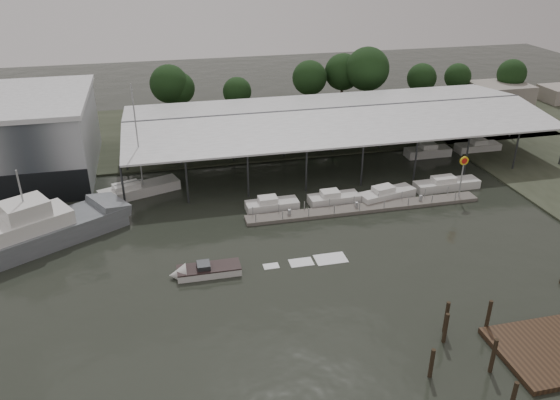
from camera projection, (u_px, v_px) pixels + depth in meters
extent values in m
plane|color=black|center=(253.00, 273.00, 51.47)|extent=(200.00, 200.00, 0.00)
cube|color=#3B4131|center=(206.00, 131.00, 88.18)|extent=(140.00, 30.00, 0.30)
cube|color=#2E3033|center=(335.00, 108.00, 76.48)|extent=(58.00, 0.40, 0.30)
cylinder|color=#2E3033|center=(123.00, 187.00, 62.25)|extent=(0.24, 0.24, 5.50)
cylinder|color=#2E3033|center=(127.00, 125.00, 82.38)|extent=(0.24, 0.24, 5.50)
cylinder|color=#2E3033|center=(472.00, 101.00, 94.22)|extent=(0.24, 0.24, 5.50)
cube|color=#605A54|center=(365.00, 208.00, 63.20)|extent=(28.00, 2.00, 0.40)
cylinder|color=#949799|center=(256.00, 219.00, 59.49)|extent=(0.10, 0.10, 1.20)
cylinder|color=#949799|center=(463.00, 189.00, 66.37)|extent=(0.10, 0.10, 1.20)
cube|color=#949799|center=(357.00, 205.00, 62.77)|extent=(0.30, 0.30, 0.70)
cylinder|color=#949799|center=(461.00, 180.00, 64.64)|extent=(0.16, 0.16, 5.00)
cylinder|color=yellow|center=(464.00, 161.00, 63.54)|extent=(1.10, 0.12, 1.10)
cylinder|color=red|center=(465.00, 161.00, 63.48)|extent=(0.70, 0.05, 0.70)
cube|color=gray|center=(500.00, 94.00, 101.20)|extent=(10.00, 8.00, 4.00)
cube|color=slate|center=(42.00, 236.00, 55.92)|extent=(17.26, 12.85, 2.40)
cube|color=slate|center=(108.00, 205.00, 60.11)|extent=(5.20, 5.73, 1.81)
cube|color=silver|center=(28.00, 224.00, 54.50)|extent=(9.00, 7.57, 1.80)
cube|color=silver|center=(25.00, 209.00, 53.75)|extent=(5.31, 5.09, 1.61)
cylinder|color=#949799|center=(20.00, 187.00, 52.70)|extent=(0.18, 0.18, 3.50)
cube|color=silver|center=(140.00, 190.00, 66.82)|extent=(10.00, 5.62, 1.40)
cube|color=silver|center=(127.00, 187.00, 65.69)|extent=(3.51, 2.71, 0.80)
cylinder|color=#949799|center=(137.00, 137.00, 64.06)|extent=(0.16, 0.16, 12.62)
cylinder|color=#949799|center=(128.00, 182.00, 65.61)|extent=(3.35, 1.26, 0.12)
cube|color=silver|center=(209.00, 271.00, 51.13)|extent=(5.93, 2.03, 0.90)
cone|color=silver|center=(178.00, 275.00, 50.55)|extent=(1.61, 2.01, 2.00)
cube|color=black|center=(209.00, 267.00, 50.96)|extent=(5.93, 2.09, 0.12)
cube|color=#2E3033|center=(204.00, 266.00, 50.75)|extent=(1.21, 1.41, 0.50)
cube|color=white|center=(271.00, 266.00, 52.47)|extent=(2.30, 1.50, 0.04)
cube|color=white|center=(301.00, 262.00, 53.07)|extent=(3.10, 2.00, 0.04)
cube|color=white|center=(331.00, 259.00, 53.68)|extent=(3.90, 2.50, 0.04)
cube|color=silver|center=(272.00, 206.00, 63.10)|extent=(6.15, 2.36, 1.10)
cube|color=silver|center=(268.00, 200.00, 62.65)|extent=(2.17, 1.66, 0.70)
cube|color=silver|center=(334.00, 199.00, 64.61)|extent=(6.11, 2.42, 1.10)
cube|color=silver|center=(330.00, 194.00, 64.16)|extent=(2.17, 1.68, 0.70)
cube|color=silver|center=(387.00, 195.00, 65.70)|extent=(7.41, 3.75, 1.10)
cube|color=silver|center=(383.00, 189.00, 65.25)|extent=(2.78, 2.13, 0.70)
cube|color=silver|center=(446.00, 185.00, 68.31)|extent=(8.38, 2.42, 1.10)
cube|color=silver|center=(444.00, 179.00, 67.85)|extent=(2.96, 1.68, 0.70)
cylinder|color=#302418|center=(445.00, 331.00, 42.31)|extent=(0.32, 0.32, 3.29)
cylinder|color=#302418|center=(493.00, 359.00, 39.33)|extent=(0.32, 0.32, 3.57)
cylinder|color=#302418|center=(431.00, 366.00, 39.00)|extent=(0.32, 0.32, 3.08)
cylinder|color=#302418|center=(446.00, 320.00, 43.37)|extent=(0.32, 0.32, 3.48)
cylinder|color=#302418|center=(488.00, 318.00, 43.61)|extent=(0.32, 0.32, 3.41)
cylinder|color=black|center=(171.00, 108.00, 92.41)|extent=(0.50, 0.50, 4.55)
sphere|color=#1D3A17|center=(169.00, 84.00, 90.61)|extent=(6.38, 6.38, 6.38)
cylinder|color=black|center=(180.00, 109.00, 93.15)|extent=(0.50, 0.50, 3.90)
sphere|color=#1D3A17|center=(179.00, 88.00, 91.61)|extent=(5.47, 5.47, 5.47)
cylinder|color=black|center=(238.00, 109.00, 93.52)|extent=(0.50, 0.50, 3.46)
sphere|color=#1D3A17|center=(237.00, 91.00, 92.16)|extent=(4.84, 4.84, 4.84)
cylinder|color=black|center=(309.00, 99.00, 97.46)|extent=(0.50, 0.50, 4.34)
sphere|color=#1D3A17|center=(310.00, 78.00, 95.75)|extent=(6.07, 6.07, 6.07)
cylinder|color=black|center=(342.00, 95.00, 99.65)|extent=(0.50, 0.50, 4.67)
sphere|color=#1D3A17|center=(343.00, 72.00, 97.80)|extent=(6.54, 6.54, 6.54)
cylinder|color=black|center=(366.00, 96.00, 97.25)|extent=(0.50, 0.50, 5.43)
sphere|color=#1D3A17|center=(367.00, 69.00, 95.11)|extent=(7.60, 7.60, 7.60)
cylinder|color=black|center=(420.00, 96.00, 100.41)|extent=(0.50, 0.50, 3.77)
sphere|color=#1D3A17|center=(422.00, 78.00, 98.92)|extent=(5.28, 5.28, 5.28)
cylinder|color=black|center=(455.00, 93.00, 103.05)|extent=(0.50, 0.50, 3.48)
sphere|color=#1D3A17|center=(458.00, 76.00, 101.68)|extent=(4.88, 4.88, 4.88)
cylinder|color=black|center=(508.00, 92.00, 103.24)|extent=(0.50, 0.50, 3.81)
sphere|color=#1D3A17|center=(512.00, 74.00, 101.74)|extent=(5.34, 5.34, 5.34)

